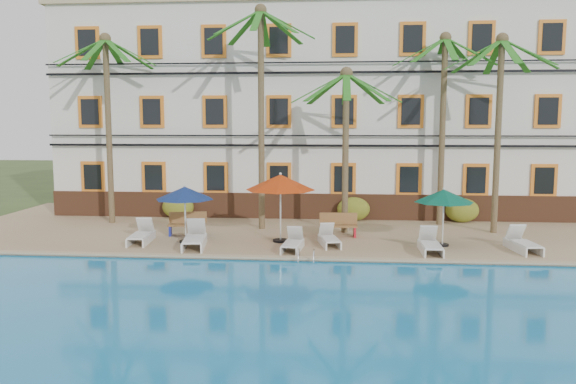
# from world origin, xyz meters

# --- Properties ---
(ground) EXTENTS (100.00, 100.00, 0.00)m
(ground) POSITION_xyz_m (0.00, 0.00, 0.00)
(ground) COLOR #384C23
(ground) RESTS_ON ground
(pool_deck) EXTENTS (30.00, 12.00, 0.25)m
(pool_deck) POSITION_xyz_m (0.00, 5.00, 0.12)
(pool_deck) COLOR tan
(pool_deck) RESTS_ON ground
(swimming_pool) EXTENTS (26.00, 12.00, 0.20)m
(swimming_pool) POSITION_xyz_m (0.00, -7.00, 0.10)
(swimming_pool) COLOR #187CBA
(swimming_pool) RESTS_ON ground
(pool_coping) EXTENTS (30.00, 0.35, 0.06)m
(pool_coping) POSITION_xyz_m (0.00, -0.90, 0.28)
(pool_coping) COLOR tan
(pool_coping) RESTS_ON pool_deck
(hotel_building) EXTENTS (25.40, 6.44, 10.22)m
(hotel_building) POSITION_xyz_m (0.00, 9.98, 5.37)
(hotel_building) COLOR silver
(hotel_building) RESTS_ON pool_deck
(palm_a) EXTENTS (4.43, 4.43, 8.38)m
(palm_a) POSITION_xyz_m (-8.92, 5.22, 5.61)
(palm_a) COLOR brown
(palm_a) RESTS_ON pool_deck
(palm_b) EXTENTS (4.43, 4.43, 9.30)m
(palm_b) POSITION_xyz_m (-1.98, 4.35, 6.13)
(palm_b) COLOR brown
(palm_b) RESTS_ON pool_deck
(palm_c) EXTENTS (4.43, 4.43, 6.71)m
(palm_c) POSITION_xyz_m (1.52, 3.83, 4.64)
(palm_c) COLOR brown
(palm_c) RESTS_ON pool_deck
(palm_d) EXTENTS (4.43, 4.43, 8.34)m
(palm_d) POSITION_xyz_m (5.75, 5.97, 5.59)
(palm_d) COLOR brown
(palm_d) RESTS_ON pool_deck
(palm_e) EXTENTS (4.43, 4.43, 8.02)m
(palm_e) POSITION_xyz_m (7.63, 4.27, 5.41)
(palm_e) COLOR brown
(palm_e) RESTS_ON pool_deck
(shrub_left) EXTENTS (1.50, 0.90, 1.10)m
(shrub_left) POSITION_xyz_m (-6.26, 6.60, 0.80)
(shrub_left) COLOR #275919
(shrub_left) RESTS_ON pool_deck
(shrub_mid) EXTENTS (1.50, 0.90, 1.10)m
(shrub_mid) POSITION_xyz_m (1.97, 6.60, 0.80)
(shrub_mid) COLOR #275919
(shrub_mid) RESTS_ON pool_deck
(shrub_right) EXTENTS (1.50, 0.90, 1.10)m
(shrub_right) POSITION_xyz_m (6.87, 6.60, 0.80)
(shrub_right) COLOR #275919
(shrub_right) RESTS_ON pool_deck
(umbrella_blue) EXTENTS (2.19, 2.19, 2.19)m
(umbrella_blue) POSITION_xyz_m (-4.49, 1.35, 2.11)
(umbrella_blue) COLOR black
(umbrella_blue) RESTS_ON pool_deck
(umbrella_red) EXTENTS (2.64, 2.64, 2.64)m
(umbrella_red) POSITION_xyz_m (-0.93, 1.75, 2.50)
(umbrella_red) COLOR black
(umbrella_red) RESTS_ON pool_deck
(umbrella_green) EXTENTS (2.15, 2.15, 2.16)m
(umbrella_green) POSITION_xyz_m (5.05, 1.54, 2.08)
(umbrella_green) COLOR black
(umbrella_green) RESTS_ON pool_deck
(lounger_a) EXTENTS (0.81, 1.91, 0.88)m
(lounger_a) POSITION_xyz_m (-6.15, 1.19, 0.54)
(lounger_a) COLOR silver
(lounger_a) RESTS_ON pool_deck
(lounger_b) EXTENTS (1.02, 2.15, 0.98)m
(lounger_b) POSITION_xyz_m (-3.95, 0.57, 0.57)
(lounger_b) COLOR silver
(lounger_b) RESTS_ON pool_deck
(lounger_c) EXTENTS (0.75, 1.73, 0.79)m
(lounger_c) POSITION_xyz_m (-0.37, 0.36, 0.51)
(lounger_c) COLOR silver
(lounger_c) RESTS_ON pool_deck
(lounger_d) EXTENTS (0.92, 1.73, 0.78)m
(lounger_d) POSITION_xyz_m (0.91, 1.27, 0.50)
(lounger_d) COLOR silver
(lounger_d) RESTS_ON pool_deck
(lounger_e) EXTENTS (0.69, 1.87, 0.88)m
(lounger_e) POSITION_xyz_m (4.43, 0.39, 0.54)
(lounger_e) COLOR silver
(lounger_e) RESTS_ON pool_deck
(lounger_f) EXTENTS (0.88, 1.92, 0.88)m
(lounger_f) POSITION_xyz_m (7.70, 0.91, 0.53)
(lounger_f) COLOR silver
(lounger_f) RESTS_ON pool_deck
(bench_left) EXTENTS (1.56, 0.71, 0.93)m
(bench_left) POSITION_xyz_m (-4.80, 2.71, 0.72)
(bench_left) COLOR olive
(bench_left) RESTS_ON pool_deck
(bench_right) EXTENTS (1.52, 0.53, 0.93)m
(bench_right) POSITION_xyz_m (1.25, 2.97, 0.72)
(bench_right) COLOR olive
(bench_right) RESTS_ON pool_deck
(pool_ladder) EXTENTS (0.54, 0.74, 0.74)m
(pool_ladder) POSITION_xyz_m (0.19, -1.00, 0.25)
(pool_ladder) COLOR silver
(pool_ladder) RESTS_ON ground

